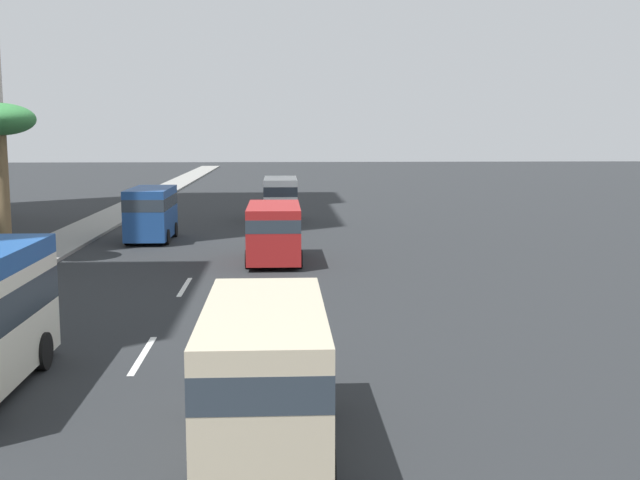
{
  "coord_description": "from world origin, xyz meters",
  "views": [
    {
      "loc": [
        -4.58,
        -3.28,
        5.27
      ],
      "look_at": [
        17.39,
        -4.41,
        2.19
      ],
      "focal_mm": 43.63,
      "sensor_mm": 36.0,
      "label": 1
    }
  ],
  "objects_px": {
    "van_lead": "(151,211)",
    "van_third": "(274,229)",
    "van_fourth": "(281,196)",
    "van_fifth": "(265,369)"
  },
  "relations": [
    {
      "from": "van_fourth",
      "to": "van_fifth",
      "type": "xyz_separation_m",
      "value": [
        -33.62,
        0.29,
        -0.05
      ]
    },
    {
      "from": "van_lead",
      "to": "van_third",
      "type": "xyz_separation_m",
      "value": [
        -6.53,
        -5.98,
        -0.12
      ]
    },
    {
      "from": "van_third",
      "to": "van_fifth",
      "type": "height_order",
      "value": "van_fifth"
    },
    {
      "from": "van_lead",
      "to": "van_fourth",
      "type": "bearing_deg",
      "value": 142.78
    },
    {
      "from": "van_fourth",
      "to": "van_fifth",
      "type": "distance_m",
      "value": 33.62
    },
    {
      "from": "van_lead",
      "to": "van_fifth",
      "type": "distance_m",
      "value": 26.07
    },
    {
      "from": "van_lead",
      "to": "van_fifth",
      "type": "bearing_deg",
      "value": 13.23
    },
    {
      "from": "van_third",
      "to": "van_fourth",
      "type": "relative_size",
      "value": 1.02
    },
    {
      "from": "van_lead",
      "to": "van_third",
      "type": "bearing_deg",
      "value": 42.46
    },
    {
      "from": "van_lead",
      "to": "van_fourth",
      "type": "height_order",
      "value": "van_lead"
    }
  ]
}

